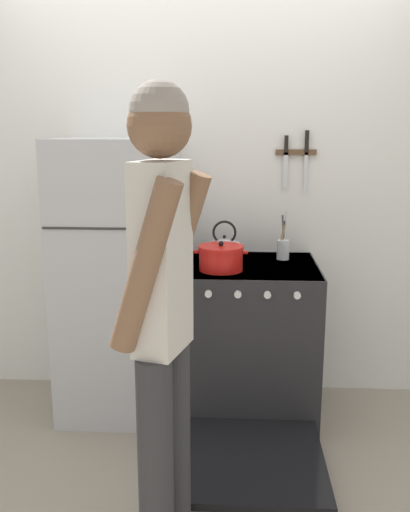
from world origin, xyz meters
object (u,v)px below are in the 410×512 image
object	(u,v)px
utensil_jar	(283,247)
person	(163,310)
dutch_oven_pot	(221,258)
refrigerator	(119,279)
tea_kettle	(225,248)
stove_range	(250,343)

from	to	relation	value
utensil_jar	person	xyz separation A→B (m)	(-0.52, -1.38, 0.06)
dutch_oven_pot	refrigerator	bearing A→B (deg)	164.62
tea_kettle	utensil_jar	xyz separation A→B (m)	(0.34, 0.01, 0.00)
stove_range	tea_kettle	distance (m)	0.57
refrigerator	tea_kettle	xyz separation A→B (m)	(0.60, 0.11, 0.17)
utensil_jar	person	world-z (taller)	person
stove_range	refrigerator	bearing A→B (deg)	175.28
refrigerator	stove_range	bearing A→B (deg)	-4.72
stove_range	person	world-z (taller)	person
utensil_jar	refrigerator	bearing A→B (deg)	-172.74
dutch_oven_pot	utensil_jar	xyz separation A→B (m)	(0.35, 0.28, 0.00)
utensil_jar	dutch_oven_pot	bearing A→B (deg)	-141.28
stove_range	dutch_oven_pot	xyz separation A→B (m)	(-0.17, -0.10, 0.52)
dutch_oven_pot	utensil_jar	world-z (taller)	utensil_jar
dutch_oven_pot	stove_range	bearing A→B (deg)	30.85
dutch_oven_pot	person	xyz separation A→B (m)	(-0.17, -1.10, 0.06)
dutch_oven_pot	utensil_jar	size ratio (longest dim) A/B	1.04
tea_kettle	utensil_jar	size ratio (longest dim) A/B	0.82
person	stove_range	bearing A→B (deg)	-0.46
utensil_jar	tea_kettle	bearing A→B (deg)	-178.65
stove_range	dutch_oven_pot	distance (m)	0.56
stove_range	tea_kettle	world-z (taller)	tea_kettle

